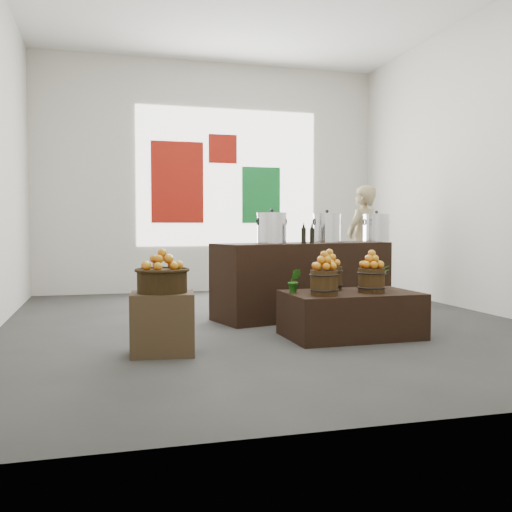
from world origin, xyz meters
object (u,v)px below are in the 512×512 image
object	(u,v)px
stock_pot_left	(272,229)
shopper	(362,243)
display_table	(351,314)
crate	(163,323)
stock_pot_center	(327,229)
wicker_basket	(162,281)
counter	(303,280)
stock_pot_right	(376,229)

from	to	relation	value
stock_pot_left	shopper	xyz separation A→B (m)	(1.89, 1.45, -0.23)
stock_pot_left	shopper	distance (m)	2.39
display_table	crate	bearing A→B (deg)	-173.12
stock_pot_center	shopper	world-z (taller)	shopper
crate	wicker_basket	bearing A→B (deg)	0.00
crate	stock_pot_left	size ratio (longest dim) A/B	1.57
counter	shopper	distance (m)	2.00
stock_pot_center	wicker_basket	bearing A→B (deg)	-142.57
counter	display_table	bearing A→B (deg)	-103.43
counter	stock_pot_right	size ratio (longest dim) A/B	6.47
wicker_basket	display_table	size ratio (longest dim) A/B	0.33
crate	counter	xyz separation A→B (m)	(1.93, 1.66, 0.19)
display_table	wicker_basket	bearing A→B (deg)	-173.12
wicker_basket	display_table	xyz separation A→B (m)	(1.96, 0.29, -0.42)
stock_pot_left	stock_pot_right	xyz separation A→B (m)	(1.61, 0.42, 0.00)
display_table	stock_pot_right	size ratio (longest dim) A/B	3.82
crate	display_table	bearing A→B (deg)	8.31
crate	counter	distance (m)	2.56
stock_pot_left	stock_pot_center	world-z (taller)	same
stock_pot_center	stock_pot_right	xyz separation A→B (m)	(0.80, 0.21, 0.00)
display_table	stock_pot_center	distance (m)	1.74
stock_pot_center	shopper	bearing A→B (deg)	48.62
shopper	counter	bearing A→B (deg)	6.68
wicker_basket	display_table	world-z (taller)	wicker_basket
display_table	stock_pot_right	world-z (taller)	stock_pot_right
crate	stock_pot_center	bearing A→B (deg)	37.43
counter	stock_pot_center	distance (m)	0.74
counter	stock_pot_center	size ratio (longest dim) A/B	6.47
counter	stock_pot_left	distance (m)	0.80
counter	wicker_basket	bearing A→B (deg)	-153.89
crate	stock_pot_center	xyz separation A→B (m)	(2.29, 1.75, 0.83)
stock_pot_center	stock_pot_right	size ratio (longest dim) A/B	1.00
display_table	stock_pot_left	world-z (taller)	stock_pot_left
wicker_basket	counter	bearing A→B (deg)	40.62
crate	display_table	size ratio (longest dim) A/B	0.41
display_table	shopper	world-z (taller)	shopper
stock_pot_center	stock_pot_left	bearing A→B (deg)	-165.50
crate	stock_pot_left	distance (m)	2.30
stock_pot_left	wicker_basket	bearing A→B (deg)	-133.86
wicker_basket	stock_pot_left	distance (m)	2.19
crate	shopper	world-z (taller)	shopper
wicker_basket	counter	distance (m)	2.55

